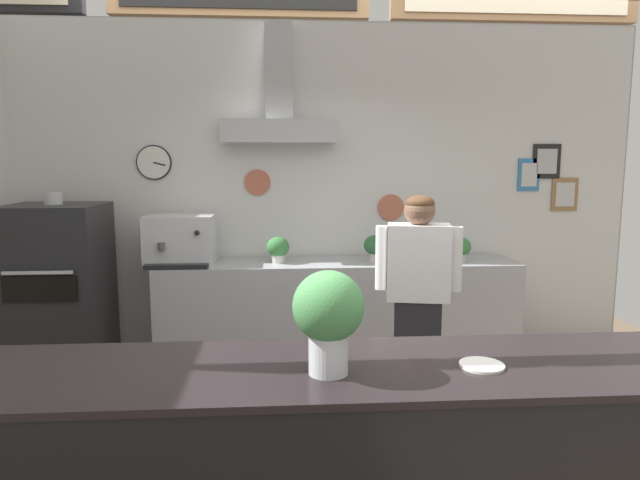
% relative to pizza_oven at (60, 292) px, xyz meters
% --- Properties ---
extents(back_wall_assembly, '(5.80, 2.96, 3.07)m').
position_rel_pizza_oven_xyz_m(back_wall_assembly, '(2.25, 0.45, 0.89)').
color(back_wall_assembly, '#9E9E99').
rests_on(back_wall_assembly, ground_plane).
extents(service_counter, '(4.75, 0.71, 1.00)m').
position_rel_pizza_oven_xyz_m(service_counter, '(2.27, -2.52, -0.24)').
color(service_counter, black).
rests_on(service_counter, ground_plane).
extents(back_prep_counter, '(3.18, 0.60, 0.93)m').
position_rel_pizza_oven_xyz_m(back_prep_counter, '(2.35, 0.21, -0.28)').
color(back_prep_counter, '#A3A5AD').
rests_on(back_prep_counter, ground_plane).
extents(pizza_oven, '(0.74, 0.75, 1.57)m').
position_rel_pizza_oven_xyz_m(pizza_oven, '(0.00, 0.00, 0.00)').
color(pizza_oven, '#232326').
rests_on(pizza_oven, ground_plane).
extents(shop_worker, '(0.56, 0.29, 1.60)m').
position_rel_pizza_oven_xyz_m(shop_worker, '(2.75, -1.08, 0.13)').
color(shop_worker, '#232328').
rests_on(shop_worker, ground_plane).
extents(espresso_machine, '(0.58, 0.45, 0.43)m').
position_rel_pizza_oven_xyz_m(espresso_machine, '(0.97, 0.18, 0.40)').
color(espresso_machine, silver).
rests_on(espresso_machine, back_prep_counter).
extents(potted_oregano, '(0.20, 0.20, 0.23)m').
position_rel_pizza_oven_xyz_m(potted_oregano, '(1.81, 0.20, 0.32)').
color(potted_oregano, beige).
rests_on(potted_oregano, back_prep_counter).
extents(potted_basil, '(0.22, 0.22, 0.24)m').
position_rel_pizza_oven_xyz_m(potted_basil, '(3.11, 0.18, 0.33)').
color(potted_basil, '#9E563D').
rests_on(potted_basil, back_prep_counter).
extents(potted_rosemary, '(0.20, 0.20, 0.24)m').
position_rel_pizza_oven_xyz_m(potted_rosemary, '(2.67, 0.18, 0.33)').
color(potted_rosemary, beige).
rests_on(potted_rosemary, back_prep_counter).
extents(potted_thyme, '(0.19, 0.19, 0.22)m').
position_rel_pizza_oven_xyz_m(potted_thyme, '(3.44, 0.17, 0.31)').
color(potted_thyme, beige).
rests_on(potted_thyme, back_prep_counter).
extents(condiment_plate, '(0.18, 0.18, 0.01)m').
position_rel_pizza_oven_xyz_m(condiment_plate, '(2.65, -2.56, 0.27)').
color(condiment_plate, white).
rests_on(condiment_plate, service_counter).
extents(basil_vase, '(0.28, 0.28, 0.41)m').
position_rel_pizza_oven_xyz_m(basil_vase, '(2.02, -2.59, 0.49)').
color(basil_vase, silver).
rests_on(basil_vase, service_counter).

